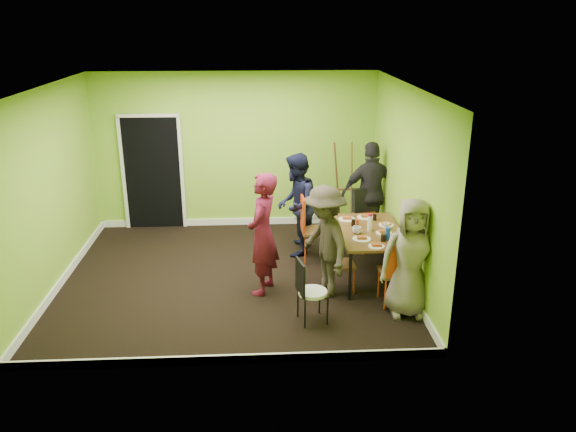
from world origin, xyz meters
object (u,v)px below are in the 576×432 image
orange_bottle (358,222)px  thermos (370,223)px  person_standing (263,234)px  chair_left_near (337,259)px  chair_bentwood (308,288)px  chair_left_far (310,225)px  person_back_end (371,194)px  blue_bottle (388,234)px  person_left_far (296,205)px  chair_back_end (366,206)px  person_left_near (325,242)px  dining_table (370,234)px  easel (350,187)px  chair_front_end (398,268)px  person_front_end (411,258)px

orange_bottle → thermos: bearing=-60.0°
thermos → person_standing: person_standing is taller
chair_left_near → orange_bottle: chair_left_near is taller
chair_bentwood → orange_bottle: bearing=136.0°
chair_left_far → person_back_end: person_back_end is taller
blue_bottle → person_left_far: person_left_far is taller
chair_bentwood → orange_bottle: chair_bentwood is taller
chair_left_far → chair_back_end: 1.10m
thermos → orange_bottle: size_ratio=2.59×
orange_bottle → person_back_end: person_back_end is taller
blue_bottle → person_left_near: person_left_near is taller
chair_back_end → person_left_near: person_left_near is taller
dining_table → chair_back_end: (0.16, 1.20, 0.01)m
chair_back_end → easel: (-0.15, 0.72, 0.11)m
chair_front_end → person_standing: size_ratio=0.56×
thermos → person_back_end: person_back_end is taller
easel → dining_table: bearing=-90.3°
dining_table → chair_bentwood: size_ratio=1.77×
dining_table → chair_left_far: (-0.81, 0.69, -0.10)m
chair_bentwood → blue_bottle: (1.18, 0.86, 0.37)m
easel → person_left_near: (-0.73, -2.43, -0.03)m
person_standing → easel: bearing=164.4°
blue_bottle → person_front_end: size_ratio=0.11×
chair_bentwood → chair_left_far: bearing=160.8°
chair_left_near → person_standing: (-1.03, 0.03, 0.38)m
dining_table → thermos: 0.17m
person_front_end → person_left_far: bearing=127.2°
dining_table → thermos: bearing=-136.1°
easel → blue_bottle: size_ratio=9.20×
easel → thermos: bearing=-90.7°
chair_left_near → easel: bearing=162.4°
chair_left_near → orange_bottle: (0.39, 0.61, 0.31)m
chair_back_end → person_back_end: person_back_end is taller
thermos → person_front_end: size_ratio=0.14×
chair_left_far → person_front_end: 2.11m
blue_bottle → person_back_end: 1.73m
blue_bottle → person_left_far: (-1.18, 1.36, -0.01)m
orange_bottle → person_front_end: 1.39m
easel → person_back_end: bearing=-65.1°
dining_table → person_back_end: (0.28, 1.35, 0.18)m
easel → person_left_far: person_left_far is taller
chair_front_end → thermos: thermos is taller
dining_table → chair_front_end: bearing=-77.0°
thermos → person_left_far: person_left_far is taller
dining_table → chair_bentwood: (-1.01, -1.23, -0.23)m
chair_front_end → person_left_far: person_left_far is taller
chair_left_far → person_left_near: bearing=1.3°
dining_table → person_standing: bearing=-167.0°
chair_left_near → person_left_near: (-0.19, -0.12, 0.31)m
easel → person_standing: 2.77m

